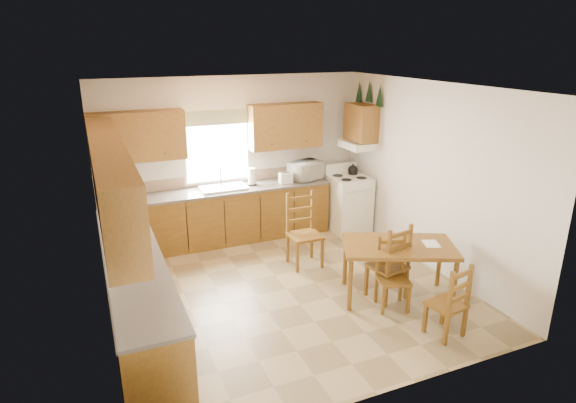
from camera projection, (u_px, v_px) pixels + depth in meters
name	position (u px, v px, depth m)	size (l,w,h in m)	color
floor	(287.00, 289.00, 6.56)	(4.50, 4.50, 0.00)	#97835A
ceiling	(286.00, 87.00, 5.71)	(4.50, 4.50, 0.00)	#96622D
wall_left	(99.00, 219.00, 5.30)	(4.50, 4.50, 0.00)	silver
wall_right	(429.00, 176.00, 6.98)	(4.50, 4.50, 0.00)	silver
wall_back	(234.00, 158.00, 8.10)	(4.50, 4.50, 0.00)	silver
wall_front	(387.00, 267.00, 4.17)	(4.50, 4.50, 0.00)	silver
lower_cab_back	(220.00, 217.00, 7.99)	(3.75, 0.60, 0.88)	brown
lower_cab_left	(137.00, 293.00, 5.57)	(0.60, 3.60, 0.88)	brown
counter_back	(219.00, 191.00, 7.84)	(3.75, 0.63, 0.04)	#5A534D
counter_left	(133.00, 257.00, 5.42)	(0.63, 3.60, 0.04)	#5A534D
backsplash	(214.00, 180.00, 8.06)	(3.75, 0.01, 0.18)	#8A705A
upper_cab_back_left	(138.00, 137.00, 7.22)	(1.41, 0.33, 0.75)	brown
upper_cab_back_right	(285.00, 126.00, 8.12)	(1.25, 0.33, 0.75)	brown
upper_cab_left	(110.00, 177.00, 5.07)	(0.33, 3.60, 0.75)	brown
upper_cab_stove	(361.00, 123.00, 8.18)	(0.33, 0.62, 0.62)	brown
range_hood	(358.00, 145.00, 8.28)	(0.44, 0.62, 0.12)	white
window_frame	(217.00, 148.00, 7.90)	(1.13, 0.02, 1.18)	white
window_pane	(217.00, 148.00, 7.89)	(1.05, 0.01, 1.10)	white
window_valance	(216.00, 118.00, 7.71)	(1.19, 0.01, 0.24)	#435F35
sink_basin	(223.00, 188.00, 7.86)	(0.75, 0.45, 0.04)	silver
pine_decal_a	(380.00, 95.00, 7.79)	(0.22, 0.22, 0.36)	black
pine_decal_b	(369.00, 91.00, 8.06)	(0.22, 0.22, 0.36)	black
pine_decal_c	(359.00, 92.00, 8.35)	(0.22, 0.22, 0.36)	black
stove	(348.00, 204.00, 8.52)	(0.64, 0.66, 0.95)	white
coffeemaker	(120.00, 190.00, 7.25)	(0.19, 0.22, 0.32)	white
paper_towel	(252.00, 177.00, 8.04)	(0.12, 0.12, 0.29)	white
toaster	(286.00, 178.00, 8.17)	(0.22, 0.14, 0.18)	white
microwave	(306.00, 170.00, 8.37)	(0.52, 0.37, 0.31)	white
dining_table	(397.00, 271.00, 6.25)	(1.40, 0.80, 0.75)	brown
chair_near_left	(447.00, 300.00, 5.42)	(0.38, 0.36, 0.89)	brown
chair_near_right	(388.00, 261.00, 6.21)	(0.43, 0.41, 1.03)	brown
chair_far_left	(305.00, 231.00, 7.11)	(0.46, 0.44, 1.09)	brown
chair_far_right	(393.00, 275.00, 5.97)	(0.38, 0.37, 0.91)	brown
table_paper	(431.00, 244.00, 6.16)	(0.19, 0.25, 0.00)	white
table_card	(391.00, 240.00, 6.13)	(0.09, 0.02, 0.12)	white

